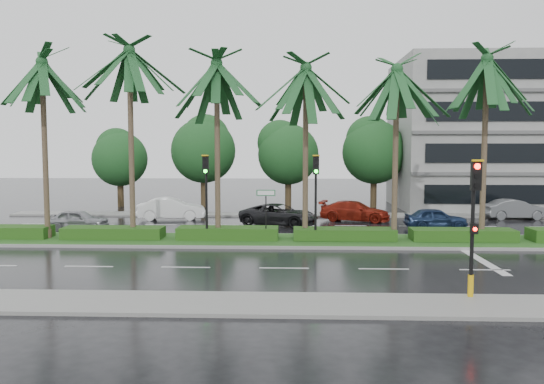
{
  "coord_description": "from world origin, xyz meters",
  "views": [
    {
      "loc": [
        0.31,
        -26.05,
        4.8
      ],
      "look_at": [
        -0.73,
        1.5,
        2.56
      ],
      "focal_mm": 35.0,
      "sensor_mm": 36.0,
      "label": 1
    }
  ],
  "objects_px": {
    "car_grey": "(515,209)",
    "car_red": "(355,211)",
    "car_white": "(171,209)",
    "car_blue": "(436,218)",
    "signal_median_left": "(206,185)",
    "car_darkgrey": "(279,215)",
    "signal_near": "(474,223)",
    "street_sign": "(266,202)",
    "car_silver": "(78,220)"
  },
  "relations": [
    {
      "from": "signal_near",
      "to": "car_grey",
      "type": "relative_size",
      "value": 1.04
    },
    {
      "from": "car_red",
      "to": "car_silver",
      "type": "bearing_deg",
      "value": 120.58
    },
    {
      "from": "car_darkgrey",
      "to": "signal_near",
      "type": "bearing_deg",
      "value": -139.09
    },
    {
      "from": "car_silver",
      "to": "car_white",
      "type": "distance_m",
      "value": 6.55
    },
    {
      "from": "car_white",
      "to": "car_blue",
      "type": "bearing_deg",
      "value": -108.21
    },
    {
      "from": "signal_median_left",
      "to": "street_sign",
      "type": "xyz_separation_m",
      "value": [
        3.0,
        0.18,
        -0.87
      ]
    },
    {
      "from": "car_red",
      "to": "car_grey",
      "type": "bearing_deg",
      "value": -67.43
    },
    {
      "from": "car_blue",
      "to": "car_grey",
      "type": "bearing_deg",
      "value": -57.26
    },
    {
      "from": "car_white",
      "to": "signal_median_left",
      "type": "bearing_deg",
      "value": -163.87
    },
    {
      "from": "car_white",
      "to": "car_darkgrey",
      "type": "xyz_separation_m",
      "value": [
        7.38,
        -2.49,
        -0.06
      ]
    },
    {
      "from": "car_white",
      "to": "car_darkgrey",
      "type": "bearing_deg",
      "value": -115.49
    },
    {
      "from": "street_sign",
      "to": "car_white",
      "type": "xyz_separation_m",
      "value": [
        -6.88,
        8.97,
        -1.38
      ]
    },
    {
      "from": "signal_near",
      "to": "car_red",
      "type": "xyz_separation_m",
      "value": [
        -1.5,
        18.56,
        -1.83
      ]
    },
    {
      "from": "car_blue",
      "to": "car_grey",
      "type": "distance_m",
      "value": 7.92
    },
    {
      "from": "car_blue",
      "to": "car_grey",
      "type": "height_order",
      "value": "car_grey"
    },
    {
      "from": "car_white",
      "to": "street_sign",
      "type": "bearing_deg",
      "value": -149.36
    },
    {
      "from": "signal_near",
      "to": "car_silver",
      "type": "bearing_deg",
      "value": 142.55
    },
    {
      "from": "signal_median_left",
      "to": "car_darkgrey",
      "type": "bearing_deg",
      "value": 62.28
    },
    {
      "from": "car_darkgrey",
      "to": "car_grey",
      "type": "xyz_separation_m",
      "value": [
        16.06,
        3.54,
        0.01
      ]
    },
    {
      "from": "signal_median_left",
      "to": "car_grey",
      "type": "height_order",
      "value": "signal_median_left"
    },
    {
      "from": "car_silver",
      "to": "car_blue",
      "type": "bearing_deg",
      "value": -84.84
    },
    {
      "from": "signal_near",
      "to": "car_grey",
      "type": "distance_m",
      "value": 22.14
    },
    {
      "from": "signal_near",
      "to": "car_silver",
      "type": "distance_m",
      "value": 23.23
    },
    {
      "from": "street_sign",
      "to": "car_white",
      "type": "distance_m",
      "value": 11.39
    },
    {
      "from": "car_grey",
      "to": "car_red",
      "type": "bearing_deg",
      "value": 92.88
    },
    {
      "from": "signal_near",
      "to": "signal_median_left",
      "type": "bearing_deg",
      "value": 135.91
    },
    {
      "from": "signal_median_left",
      "to": "car_blue",
      "type": "height_order",
      "value": "signal_median_left"
    },
    {
      "from": "car_grey",
      "to": "signal_median_left",
      "type": "bearing_deg",
      "value": 113.57
    },
    {
      "from": "signal_median_left",
      "to": "car_red",
      "type": "bearing_deg",
      "value": 46.23
    },
    {
      "from": "signal_median_left",
      "to": "street_sign",
      "type": "bearing_deg",
      "value": 3.47
    },
    {
      "from": "signal_near",
      "to": "car_white",
      "type": "distance_m",
      "value": 23.47
    },
    {
      "from": "car_blue",
      "to": "car_silver",
      "type": "bearing_deg",
      "value": 92.32
    },
    {
      "from": "signal_median_left",
      "to": "car_darkgrey",
      "type": "xyz_separation_m",
      "value": [
        3.5,
        6.66,
        -2.32
      ]
    },
    {
      "from": "signal_median_left",
      "to": "street_sign",
      "type": "relative_size",
      "value": 1.68
    },
    {
      "from": "car_red",
      "to": "car_grey",
      "type": "distance_m",
      "value": 11.14
    },
    {
      "from": "signal_near",
      "to": "car_blue",
      "type": "relative_size",
      "value": 1.19
    },
    {
      "from": "car_grey",
      "to": "car_silver",
      "type": "bearing_deg",
      "value": 97.77
    },
    {
      "from": "car_white",
      "to": "car_blue",
      "type": "xyz_separation_m",
      "value": [
        16.88,
        -3.39,
        -0.12
      ]
    },
    {
      "from": "car_blue",
      "to": "signal_near",
      "type": "bearing_deg",
      "value": 167.66
    },
    {
      "from": "street_sign",
      "to": "car_grey",
      "type": "xyz_separation_m",
      "value": [
        16.56,
        10.02,
        -1.44
      ]
    },
    {
      "from": "car_silver",
      "to": "car_red",
      "type": "relative_size",
      "value": 0.77
    },
    {
      "from": "car_darkgrey",
      "to": "car_blue",
      "type": "bearing_deg",
      "value": -76.18
    },
    {
      "from": "street_sign",
      "to": "signal_median_left",
      "type": "bearing_deg",
      "value": -176.53
    },
    {
      "from": "car_silver",
      "to": "car_grey",
      "type": "bearing_deg",
      "value": -76.76
    },
    {
      "from": "car_blue",
      "to": "car_white",
      "type": "bearing_deg",
      "value": 77.29
    },
    {
      "from": "signal_near",
      "to": "car_grey",
      "type": "bearing_deg",
      "value": 64.33
    },
    {
      "from": "car_white",
      "to": "car_red",
      "type": "bearing_deg",
      "value": -98.15
    },
    {
      "from": "car_darkgrey",
      "to": "car_blue",
      "type": "relative_size",
      "value": 1.34
    },
    {
      "from": "signal_median_left",
      "to": "car_red",
      "type": "xyz_separation_m",
      "value": [
        8.5,
        8.87,
        -2.33
      ]
    },
    {
      "from": "car_red",
      "to": "car_blue",
      "type": "distance_m",
      "value": 5.47
    }
  ]
}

